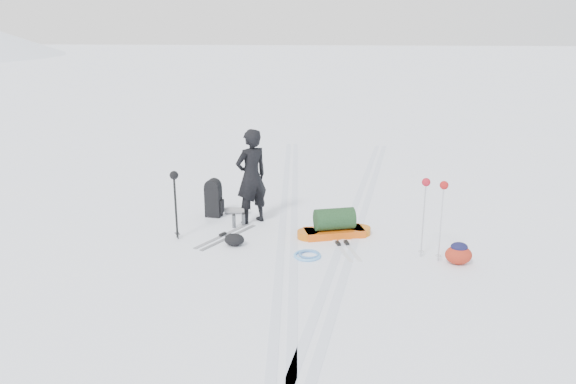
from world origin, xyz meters
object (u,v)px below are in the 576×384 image
at_px(pulk_sled, 334,226).
at_px(ski_poles_black, 174,184).
at_px(skier, 251,177).
at_px(expedition_rucksack, 216,199).

xyz_separation_m(pulk_sled, ski_poles_black, (-2.99, -0.39, 0.88)).
height_order(skier, pulk_sled, skier).
height_order(pulk_sled, expedition_rucksack, expedition_rucksack).
distance_m(skier, ski_poles_black, 1.66).
relative_size(skier, expedition_rucksack, 2.18).
bearing_deg(skier, ski_poles_black, -2.78).
height_order(skier, ski_poles_black, skier).
height_order(pulk_sled, ski_poles_black, ski_poles_black).
relative_size(pulk_sled, expedition_rucksack, 1.69).
distance_m(pulk_sled, expedition_rucksack, 2.70).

